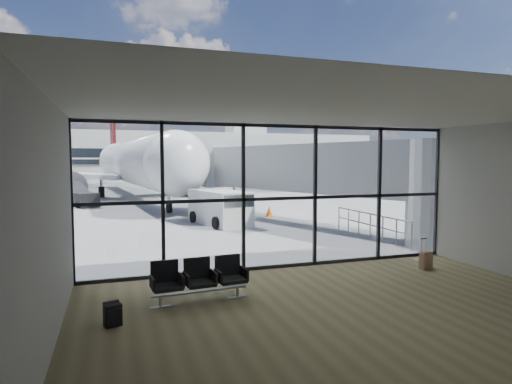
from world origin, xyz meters
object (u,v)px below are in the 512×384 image
suitcase (426,260)px  service_van (221,207)px  seating_row (199,277)px  airliner (133,163)px  backpack (113,315)px  belt_loader (83,198)px

suitcase → service_van: 11.79m
seating_row → airliner: 33.19m
service_van → suitcase: bearing=-85.1°
seating_row → backpack: (-1.97, -1.05, -0.32)m
backpack → belt_loader: belt_loader is taller
service_van → backpack: bearing=-126.8°
suitcase → belt_loader: 25.68m
suitcase → belt_loader: bearing=107.9°
backpack → suitcase: 9.38m
seating_row → backpack: 2.26m
airliner → belt_loader: (-4.02, -9.36, -2.54)m
airliner → service_van: airliner is taller
backpack → airliner: airliner is taller
backpack → service_van: (5.43, 12.86, 0.68)m
backpack → belt_loader: size_ratio=0.12×
airliner → belt_loader: size_ratio=9.63×
suitcase → service_van: service_van is taller
belt_loader → airliner: bearing=44.6°
seating_row → belt_loader: belt_loader is taller
backpack → suitcase: bearing=-5.8°
seating_row → service_van: service_van is taller
suitcase → airliner: bearing=94.4°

